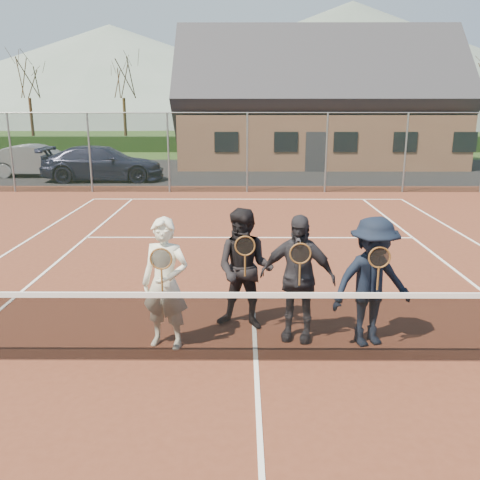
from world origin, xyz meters
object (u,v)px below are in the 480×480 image
at_px(tennis_net, 256,324).
at_px(player_b, 245,269).
at_px(car_b, 38,161).
at_px(player_a, 165,284).
at_px(player_c, 297,278).
at_px(player_d, 372,282).
at_px(clubhouse, 316,93).
at_px(car_c, 103,163).

relative_size(tennis_net, player_b, 6.49).
relative_size(car_b, player_a, 2.51).
relative_size(car_b, player_b, 2.51).
distance_m(car_b, player_c, 20.32).
bearing_deg(player_b, player_d, -17.69).
distance_m(tennis_net, clubhouse, 24.57).
relative_size(clubhouse, player_c, 8.67).
xyz_separation_m(tennis_net, clubhouse, (4.00, 24.00, 3.45)).
height_order(clubhouse, player_a, clubhouse).
bearing_deg(car_b, player_d, -148.72).
xyz_separation_m(player_b, player_c, (0.72, -0.37, 0.00)).
bearing_deg(car_b, tennis_net, -153.19).
bearing_deg(player_c, player_d, -9.97).
height_order(car_c, player_d, player_d).
xyz_separation_m(car_c, clubhouse, (10.39, 7.31, 3.22)).
bearing_deg(car_b, clubhouse, -68.70).
height_order(player_a, player_d, same).
xyz_separation_m(car_c, player_a, (5.19, -16.24, 0.15)).
height_order(clubhouse, player_b, clubhouse).
height_order(player_a, player_b, same).
bearing_deg(player_b, player_a, -149.72).
xyz_separation_m(player_a, player_b, (1.07, 0.62, -0.00)).
relative_size(car_b, tennis_net, 0.39).
relative_size(car_b, player_d, 2.51).
bearing_deg(player_a, car_b, 116.01).
relative_size(car_c, clubhouse, 0.34).
xyz_separation_m(car_c, tennis_net, (6.39, -16.69, -0.23)).
bearing_deg(clubhouse, player_b, -100.23).
relative_size(car_c, player_a, 2.95).
bearing_deg(player_b, car_c, 111.83).
bearing_deg(player_c, player_a, -172.03).
bearing_deg(car_c, clubhouse, -57.20).
height_order(car_c, player_c, player_c).
bearing_deg(car_c, player_c, -158.75).
height_order(player_a, player_c, same).
bearing_deg(player_a, car_c, 107.71).
distance_m(car_c, player_a, 17.05).
distance_m(player_a, player_c, 1.81).
bearing_deg(tennis_net, car_c, 110.97).
bearing_deg(clubhouse, car_c, -144.87).
bearing_deg(tennis_net, player_c, 49.93).
bearing_deg(player_b, player_c, -27.25).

